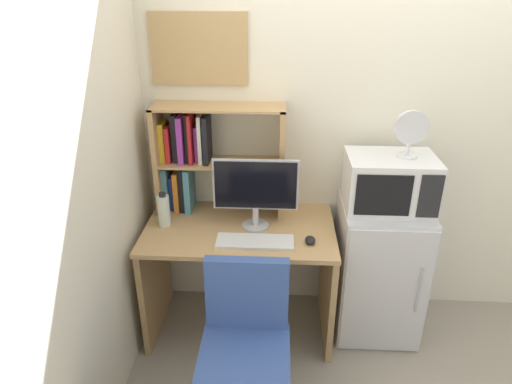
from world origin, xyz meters
TOP-DOWN VIEW (x-y plane):
  - wall_back at (0.40, 0.02)m, footprint 6.40×0.04m
  - desk at (-0.98, -0.34)m, footprint 1.14×0.68m
  - hutch_bookshelf at (-1.24, -0.11)m, footprint 0.79×0.24m
  - monitor at (-0.89, -0.33)m, footprint 0.50×0.16m
  - keyboard at (-0.88, -0.52)m, footprint 0.44×0.16m
  - computer_mouse at (-0.57, -0.50)m, footprint 0.06×0.08m
  - water_bottle at (-1.43, -0.34)m, footprint 0.07×0.07m
  - mini_fridge at (-0.11, -0.27)m, footprint 0.51×0.54m
  - microwave at (-0.11, -0.27)m, footprint 0.50×0.37m
  - desk_fan at (-0.04, -0.28)m, footprint 0.19×0.11m
  - desk_chair at (-0.90, -1.03)m, footprint 0.50×0.50m
  - wall_corkboard at (-1.23, -0.01)m, footprint 0.57×0.02m

SIDE VIEW (x-z plane):
  - desk_chair at x=-0.90m, z-range -0.05..0.84m
  - mini_fridge at x=-0.11m, z-range 0.00..0.88m
  - desk at x=-0.98m, z-range 0.14..0.89m
  - keyboard at x=-0.88m, z-range 0.75..0.77m
  - computer_mouse at x=-0.57m, z-range 0.75..0.79m
  - water_bottle at x=-1.43m, z-range 0.75..0.96m
  - monitor at x=-0.89m, z-range 0.79..1.22m
  - microwave at x=-0.11m, z-range 0.88..1.19m
  - hutch_bookshelf at x=-1.24m, z-range 0.78..1.46m
  - wall_back at x=0.40m, z-range 0.00..2.60m
  - desk_fan at x=-0.04m, z-range 1.21..1.48m
  - wall_corkboard at x=-1.23m, z-range 1.53..1.94m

